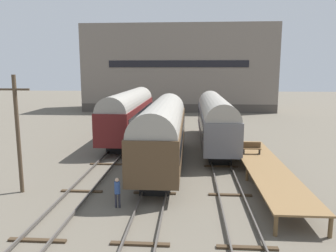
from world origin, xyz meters
name	(u,v)px	position (x,y,z in m)	size (l,w,h in m)	color
ground_plane	(159,178)	(0.00, 0.00, 0.00)	(200.00, 200.00, 0.00)	#60594C
track_left	(95,175)	(-4.58, 0.00, 0.14)	(2.60, 60.00, 0.26)	#4C4742
track_middle	(159,176)	(0.00, 0.00, 0.14)	(2.60, 60.00, 0.26)	#4C4742
track_right	(225,177)	(4.58, 0.00, 0.14)	(2.60, 60.00, 0.26)	#4C4742
train_car_grey	(215,118)	(4.58, 10.26, 2.87)	(2.94, 17.18, 5.03)	black
train_car_maroon	(130,111)	(-4.58, 13.61, 3.02)	(2.98, 18.36, 5.29)	black
train_car_brown	(163,129)	(0.00, 3.08, 2.94)	(3.14, 16.25, 5.21)	black
station_platform	(265,167)	(7.25, -0.13, 1.01)	(2.71, 15.61, 1.09)	brown
bench	(252,148)	(6.89, 3.07, 1.57)	(1.40, 0.40, 0.91)	brown
person_worker	(117,190)	(-1.82, -5.16, 1.02)	(0.32, 0.32, 1.70)	#282833
utility_pole	(18,132)	(-8.26, -3.25, 3.77)	(1.80, 0.24, 7.23)	#473828
warehouse_building	(179,69)	(-0.10, 41.98, 7.87)	(35.21, 11.00, 15.73)	#46403A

